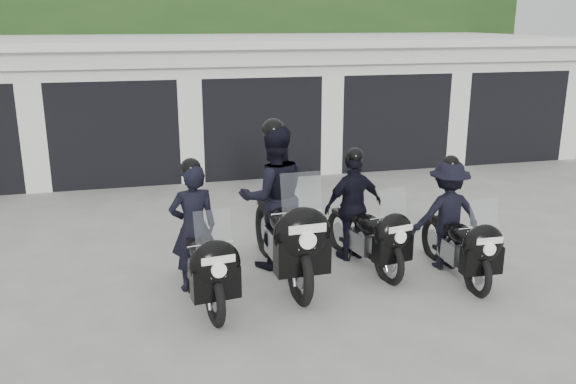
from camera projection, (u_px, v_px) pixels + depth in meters
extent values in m
plane|color=#9E9E98|center=(346.00, 275.00, 8.37)|extent=(80.00, 80.00, 0.00)
cube|color=silver|center=(239.00, 98.00, 15.91)|extent=(16.00, 6.00, 2.80)
cube|color=silver|center=(239.00, 40.00, 15.32)|extent=(16.40, 6.80, 0.16)
cube|color=silver|center=(264.00, 56.00, 12.54)|extent=(16.40, 0.12, 0.40)
cube|color=black|center=(264.00, 173.00, 13.45)|extent=(16.00, 0.06, 0.24)
cube|color=silver|center=(33.00, 122.00, 12.16)|extent=(0.50, 0.50, 2.80)
cube|color=black|center=(116.00, 125.00, 13.59)|extent=(2.60, 2.60, 2.20)
cube|color=silver|center=(110.00, 65.00, 12.22)|extent=(2.60, 0.50, 0.60)
cube|color=silver|center=(190.00, 116.00, 12.89)|extent=(0.50, 0.50, 2.80)
cube|color=black|center=(252.00, 120.00, 14.32)|extent=(2.60, 2.60, 2.20)
cube|color=silver|center=(261.00, 62.00, 12.96)|extent=(2.60, 0.50, 0.60)
cube|color=silver|center=(329.00, 111.00, 13.62)|extent=(0.50, 0.50, 2.80)
cube|color=black|center=(375.00, 115.00, 15.05)|extent=(2.60, 2.60, 2.20)
cube|color=silver|center=(396.00, 60.00, 13.69)|extent=(2.60, 0.50, 0.60)
cube|color=silver|center=(454.00, 106.00, 14.36)|extent=(0.50, 0.50, 2.80)
cube|color=black|center=(487.00, 111.00, 15.78)|extent=(2.60, 2.60, 2.20)
cube|color=silver|center=(517.00, 58.00, 14.42)|extent=(2.60, 0.50, 0.60)
cube|color=silver|center=(567.00, 102.00, 15.09)|extent=(0.50, 0.50, 2.80)
cube|color=#1E3B15|center=(217.00, 59.00, 19.44)|extent=(20.00, 2.00, 4.30)
cylinder|color=black|center=(9.00, 75.00, 19.44)|extent=(0.24, 0.24, 3.30)
cylinder|color=black|center=(296.00, 70.00, 21.68)|extent=(0.24, 0.24, 3.30)
cylinder|color=black|center=(412.00, 67.00, 22.74)|extent=(0.24, 0.24, 3.30)
torus|color=black|center=(215.00, 298.00, 7.01)|extent=(0.19, 0.70, 0.69)
torus|color=black|center=(188.00, 257.00, 8.23)|extent=(0.19, 0.70, 0.69)
cube|color=#9F9FA3|center=(200.00, 270.00, 7.62)|extent=(0.31, 0.55, 0.30)
cube|color=black|center=(201.00, 282.00, 7.64)|extent=(0.23, 1.24, 0.06)
ellipsoid|color=black|center=(202.00, 250.00, 7.39)|extent=(0.37, 0.58, 0.27)
cube|color=black|center=(194.00, 238.00, 7.75)|extent=(0.31, 0.55, 0.10)
ellipsoid|color=black|center=(215.00, 264.00, 6.82)|extent=(0.63, 0.39, 0.57)
cube|color=black|center=(216.00, 282.00, 6.88)|extent=(0.57, 0.28, 0.38)
cube|color=#B2BFC6|center=(213.00, 232.00, 6.74)|extent=(0.43, 0.16, 0.48)
cylinder|color=silver|center=(210.00, 245.00, 6.94)|extent=(0.53, 0.09, 0.03)
cube|color=white|center=(218.00, 260.00, 6.64)|extent=(0.38, 0.06, 0.09)
cube|color=white|center=(218.00, 274.00, 6.71)|extent=(0.17, 0.04, 0.10)
imported|color=black|center=(193.00, 228.00, 7.73)|extent=(0.65, 0.47, 1.67)
sphere|color=black|center=(191.00, 168.00, 7.51)|extent=(0.26, 0.26, 0.26)
torus|color=black|center=(300.00, 273.00, 7.54)|extent=(0.17, 0.84, 0.84)
torus|color=black|center=(265.00, 231.00, 9.06)|extent=(0.17, 0.84, 0.84)
cube|color=#9F9FA3|center=(280.00, 244.00, 8.30)|extent=(0.33, 0.65, 0.37)
cube|color=black|center=(281.00, 257.00, 8.33)|extent=(0.16, 1.50, 0.07)
ellipsoid|color=black|center=(285.00, 221.00, 8.01)|extent=(0.40, 0.68, 0.33)
cube|color=black|center=(274.00, 209.00, 8.46)|extent=(0.33, 0.65, 0.11)
ellipsoid|color=black|center=(302.00, 235.00, 7.30)|extent=(0.74, 0.41, 0.69)
cube|color=black|center=(302.00, 255.00, 7.38)|extent=(0.68, 0.28, 0.46)
cube|color=#B2BFC6|center=(302.00, 197.00, 7.21)|extent=(0.51, 0.16, 0.59)
cylinder|color=silver|center=(297.00, 213.00, 7.46)|extent=(0.64, 0.06, 0.03)
cube|color=white|center=(308.00, 229.00, 7.09)|extent=(0.46, 0.04, 0.10)
cube|color=white|center=(307.00, 245.00, 7.17)|extent=(0.21, 0.03, 0.11)
imported|color=black|center=(274.00, 197.00, 8.44)|extent=(1.02, 0.81, 2.02)
sphere|color=black|center=(273.00, 130.00, 8.18)|extent=(0.31, 0.31, 0.31)
torus|color=black|center=(389.00, 262.00, 8.10)|extent=(0.23, 0.66, 0.66)
torus|color=black|center=(339.00, 232.00, 9.23)|extent=(0.23, 0.66, 0.66)
cube|color=#9F9FA3|center=(362.00, 241.00, 8.66)|extent=(0.33, 0.53, 0.29)
cube|color=black|center=(362.00, 251.00, 8.69)|extent=(0.30, 1.16, 0.05)
ellipsoid|color=black|center=(368.00, 224.00, 8.44)|extent=(0.39, 0.57, 0.26)
cube|color=black|center=(354.00, 215.00, 8.78)|extent=(0.33, 0.53, 0.09)
ellipsoid|color=black|center=(393.00, 233.00, 7.92)|extent=(0.62, 0.40, 0.54)
cube|color=black|center=(393.00, 248.00, 7.98)|extent=(0.55, 0.30, 0.36)
cube|color=#B2BFC6|center=(393.00, 206.00, 7.85)|extent=(0.41, 0.18, 0.46)
cylinder|color=silver|center=(386.00, 217.00, 8.03)|extent=(0.50, 0.13, 0.03)
cube|color=white|center=(401.00, 229.00, 7.76)|extent=(0.36, 0.09, 0.08)
cube|color=white|center=(399.00, 240.00, 7.83)|extent=(0.16, 0.05, 0.09)
imported|color=black|center=(353.00, 206.00, 8.76)|extent=(1.01, 0.70, 1.58)
sphere|color=black|center=(355.00, 156.00, 8.55)|extent=(0.24, 0.24, 0.24)
torus|color=black|center=(477.00, 273.00, 7.74)|extent=(0.11, 0.65, 0.64)
torus|color=black|center=(433.00, 239.00, 8.93)|extent=(0.11, 0.65, 0.64)
cube|color=#9F9FA3|center=(453.00, 250.00, 8.34)|extent=(0.24, 0.49, 0.28)
cube|color=black|center=(453.00, 261.00, 8.36)|extent=(0.10, 1.15, 0.05)
ellipsoid|color=black|center=(460.00, 234.00, 8.12)|extent=(0.30, 0.51, 0.25)
cube|color=black|center=(447.00, 223.00, 8.47)|extent=(0.24, 0.49, 0.09)
ellipsoid|color=black|center=(483.00, 245.00, 7.56)|extent=(0.56, 0.30, 0.53)
cube|color=black|center=(481.00, 260.00, 7.62)|extent=(0.52, 0.21, 0.35)
cube|color=#B2BFC6|center=(484.00, 217.00, 7.49)|extent=(0.39, 0.11, 0.45)
cylinder|color=silver|center=(477.00, 228.00, 7.69)|extent=(0.49, 0.04, 0.02)
cube|color=white|center=(490.00, 241.00, 7.39)|extent=(0.35, 0.02, 0.08)
cube|color=white|center=(488.00, 252.00, 7.46)|extent=(0.16, 0.02, 0.09)
imported|color=black|center=(447.00, 215.00, 8.45)|extent=(1.01, 0.54, 1.55)
sphere|color=black|center=(451.00, 164.00, 8.25)|extent=(0.24, 0.24, 0.24)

